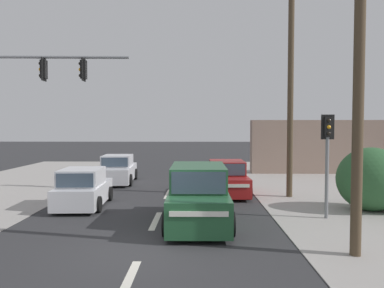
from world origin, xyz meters
The scene contains 14 objects.
ground_plane centered at (0.00, 0.00, 0.00)m, with size 140.00×140.00×0.00m, color #303033.
lane_dash_near centered at (0.00, -2.00, 0.00)m, with size 0.20×2.40×0.01m, color silver.
lane_dash_mid centered at (0.00, 3.00, 0.00)m, with size 0.20×2.40×0.01m, color silver.
lane_dash_far centered at (0.00, 8.00, 0.00)m, with size 0.20×2.40×0.01m, color silver.
utility_pole_foreground_right centered at (5.12, -0.32, 5.30)m, with size 3.77×0.67×9.86m.
utility_pole_midground_right centered at (5.50, 7.31, 5.42)m, with size 1.80×0.26×10.36m.
traffic_signal_mast centered at (-5.04, 4.33, 4.15)m, with size 5.29×0.50×6.00m.
pedestal_signal_right_kerb centered at (5.81, 3.36, 2.42)m, with size 0.44×0.29×3.56m.
roadside_bush centered at (8.01, 4.57, 1.12)m, with size 2.67×2.29×2.38m.
shopfront_wall_far centered at (11.00, 16.00, 1.80)m, with size 12.00×1.00×3.60m, color gray.
suv_oncoming_near centered at (1.43, 2.66, 0.88)m, with size 2.08×4.55×1.90m.
sedan_kerbside_parked centered at (-3.12, 11.51, 0.70)m, with size 2.08×4.33×1.56m.
sedan_receding_far centered at (2.77, 8.07, 0.70)m, with size 1.96×4.27×1.56m.
hatchback_crossing_left centered at (-3.10, 5.16, 0.70)m, with size 1.92×3.71×1.53m.
Camera 1 is at (1.43, -9.36, 3.14)m, focal length 35.00 mm.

